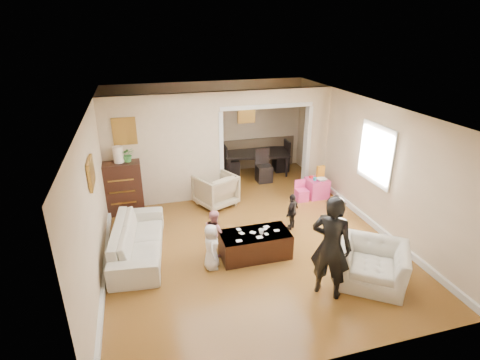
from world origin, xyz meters
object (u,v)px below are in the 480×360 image
object	(u,v)px
dining_table	(257,163)
child_kneel_b	(214,232)
adult_person	(331,247)
coffee_cup	(261,232)
armchair_front	(372,264)
child_toddler	(292,212)
child_kneel_a	(211,247)
armchair_back	(215,190)
sofa	(138,240)
cyan_cup	(315,179)
coffee_table	(255,244)
table_lamp	(118,155)
play_table	(317,188)
dresser	(122,187)

from	to	relation	value
dining_table	child_kneel_b	xyz separation A→B (m)	(-2.03, -3.71, 0.13)
adult_person	child_kneel_b	size ratio (longest dim) A/B	1.95
coffee_cup	dining_table	size ratio (longest dim) A/B	0.06
armchair_front	adult_person	distance (m)	0.99
child_kneel_b	child_toddler	bearing A→B (deg)	-95.49
adult_person	child_kneel_a	distance (m)	2.05
adult_person	armchair_front	bearing A→B (deg)	-132.00
armchair_back	sofa	bearing A→B (deg)	17.34
cyan_cup	child_kneel_a	bearing A→B (deg)	-144.46
coffee_table	child_kneel_a	xyz separation A→B (m)	(-0.85, -0.15, 0.19)
dining_table	child_toddler	size ratio (longest dim) A/B	2.25
table_lamp	play_table	xyz separation A→B (m)	(4.62, -0.46, -1.15)
table_lamp	child_kneel_b	bearing A→B (deg)	-53.61
coffee_table	play_table	size ratio (longest dim) A/B	2.61
armchair_front	play_table	size ratio (longest dim) A/B	2.19
table_lamp	child_toddler	bearing A→B (deg)	-27.65
sofa	coffee_cup	bearing A→B (deg)	-100.86
coffee_cup	table_lamp	bearing A→B (deg)	133.45
play_table	dresser	bearing A→B (deg)	174.30
coffee_cup	cyan_cup	size ratio (longest dim) A/B	1.25
sofa	child_kneel_b	size ratio (longest dim) A/B	2.44
child_kneel_b	child_toddler	xyz separation A→B (m)	(1.75, 0.45, -0.05)
table_lamp	cyan_cup	xyz separation A→B (m)	(4.52, -0.51, -0.87)
armchair_back	child_kneel_b	size ratio (longest dim) A/B	0.96
armchair_front	coffee_cup	distance (m)	1.95
child_kneel_a	child_toddler	distance (m)	2.10
armchair_front	play_table	world-z (taller)	armchair_front
dresser	coffee_table	xyz separation A→B (m)	(2.34, -2.53, -0.36)
coffee_cup	play_table	bearing A→B (deg)	44.12
child_kneel_b	child_kneel_a	bearing A→B (deg)	141.65
armchair_back	play_table	world-z (taller)	armchair_back
armchair_front	play_table	bearing A→B (deg)	114.67
table_lamp	child_kneel_b	xyz separation A→B (m)	(1.64, -2.23, -0.94)
table_lamp	play_table	bearing A→B (deg)	-5.70
coffee_cup	adult_person	world-z (taller)	adult_person
coffee_table	adult_person	bearing A→B (deg)	-59.18
armchair_back	cyan_cup	distance (m)	2.45
play_table	child_kneel_a	bearing A→B (deg)	-144.72
play_table	cyan_cup	world-z (taller)	cyan_cup
armchair_front	coffee_cup	world-z (taller)	armchair_front
play_table	cyan_cup	xyz separation A→B (m)	(-0.10, -0.05, 0.27)
child_kneel_a	armchair_front	bearing A→B (deg)	-104.11
child_kneel_a	coffee_cup	bearing A→B (deg)	-73.90
sofa	adult_person	bearing A→B (deg)	-117.75
dresser	adult_person	bearing A→B (deg)	-50.87
play_table	child_kneel_b	world-z (taller)	child_kneel_b
table_lamp	dining_table	bearing A→B (deg)	21.95
armchair_back	child_kneel_a	distance (m)	2.52
dresser	table_lamp	distance (m)	0.78
coffee_table	cyan_cup	distance (m)	2.98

